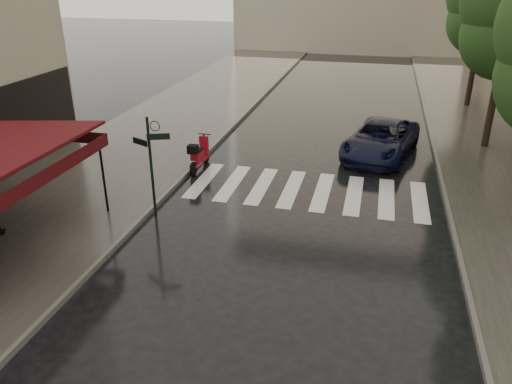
% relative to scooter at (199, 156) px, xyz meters
% --- Properties ---
extents(ground, '(120.00, 120.00, 0.00)m').
position_rel_scooter_xyz_m(ground, '(1.20, -6.92, -0.55)').
color(ground, black).
rests_on(ground, ground).
extents(sidewalk_near, '(6.00, 60.00, 0.12)m').
position_rel_scooter_xyz_m(sidewalk_near, '(-3.30, 5.08, -0.49)').
color(sidewalk_near, '#38332D').
rests_on(sidewalk_near, ground).
extents(sidewalk_far, '(5.50, 60.00, 0.12)m').
position_rel_scooter_xyz_m(sidewalk_far, '(11.45, 5.08, -0.49)').
color(sidewalk_far, '#38332D').
rests_on(sidewalk_far, ground).
extents(curb_near, '(0.12, 60.00, 0.16)m').
position_rel_scooter_xyz_m(curb_near, '(-0.25, 5.08, -0.48)').
color(curb_near, '#595651').
rests_on(curb_near, ground).
extents(curb_far, '(0.12, 60.00, 0.16)m').
position_rel_scooter_xyz_m(curb_far, '(8.65, 5.08, -0.48)').
color(curb_far, '#595651').
rests_on(curb_far, ground).
extents(crosswalk, '(7.85, 3.20, 0.01)m').
position_rel_scooter_xyz_m(crosswalk, '(4.18, -0.92, -0.55)').
color(crosswalk, silver).
rests_on(crosswalk, ground).
extents(signpost, '(1.17, 0.29, 3.10)m').
position_rel_scooter_xyz_m(signpost, '(0.01, -3.92, 1.28)').
color(signpost, black).
rests_on(signpost, ground).
extents(tree_mid, '(3.80, 3.80, 8.34)m').
position_rel_scooter_xyz_m(tree_mid, '(10.70, 5.08, 5.04)').
color(tree_mid, black).
rests_on(tree_mid, sidewalk_far).
extents(scooter, '(0.48, 1.82, 1.20)m').
position_rel_scooter_xyz_m(scooter, '(0.00, 0.00, 0.00)').
color(scooter, black).
rests_on(scooter, ground).
extents(parked_car, '(3.34, 5.31, 1.37)m').
position_rel_scooter_xyz_m(parked_car, '(6.48, 3.17, 0.13)').
color(parked_car, black).
rests_on(parked_car, ground).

